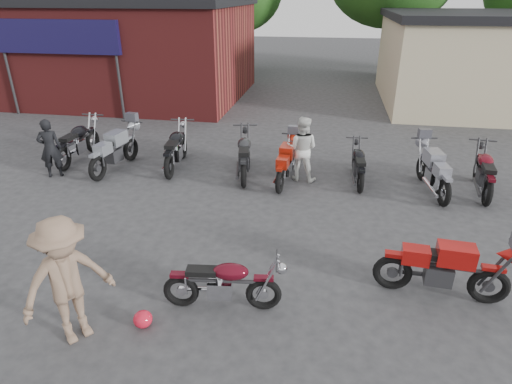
% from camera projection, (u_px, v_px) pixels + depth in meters
% --- Properties ---
extents(ground, '(90.00, 90.00, 0.00)m').
position_uv_depth(ground, '(241.00, 303.00, 6.79)').
color(ground, '#323234').
extents(brick_building, '(12.00, 8.00, 4.00)m').
position_uv_depth(brick_building, '(112.00, 51.00, 19.84)').
color(brick_building, maroon).
rests_on(brick_building, ground).
extents(stucco_building, '(10.00, 8.00, 3.50)m').
position_uv_depth(stucco_building, '(509.00, 63.00, 18.10)').
color(stucco_building, tan).
rests_on(stucco_building, ground).
extents(tree_1, '(5.92, 5.92, 7.40)m').
position_uv_depth(tree_1, '(233.00, 7.00, 25.63)').
color(tree_1, '#194111').
rests_on(tree_1, ground).
extents(vintage_motorcycle, '(1.82, 0.78, 1.02)m').
position_uv_depth(vintage_motorcycle, '(224.00, 280.00, 6.49)').
color(vintage_motorcycle, '#4F0916').
rests_on(vintage_motorcycle, ground).
extents(sportbike, '(2.04, 0.82, 1.16)m').
position_uv_depth(sportbike, '(445.00, 266.00, 6.71)').
color(sportbike, '#AA100E').
rests_on(sportbike, ground).
extents(helmet, '(0.36, 0.36, 0.26)m').
position_uv_depth(helmet, '(143.00, 319.00, 6.27)').
color(helmet, red).
rests_on(helmet, ground).
extents(person_dark, '(0.68, 0.59, 1.57)m').
position_uv_depth(person_dark, '(50.00, 148.00, 11.16)').
color(person_dark, black).
rests_on(person_dark, ground).
extents(person_light, '(0.90, 0.75, 1.69)m').
position_uv_depth(person_light, '(302.00, 149.00, 10.94)').
color(person_light, silver).
rests_on(person_light, ground).
extents(person_tan, '(1.32, 1.41, 1.91)m').
position_uv_depth(person_tan, '(67.00, 281.00, 5.74)').
color(person_tan, '#866953').
rests_on(person_tan, ground).
extents(row_bike_0, '(0.72, 2.16, 1.25)m').
position_uv_depth(row_bike_0, '(78.00, 140.00, 12.32)').
color(row_bike_0, black).
rests_on(row_bike_0, ground).
extents(row_bike_1, '(0.98, 2.23, 1.25)m').
position_uv_depth(row_bike_1, '(115.00, 148.00, 11.67)').
color(row_bike_1, gray).
rests_on(row_bike_1, ground).
extents(row_bike_2, '(0.93, 2.22, 1.25)m').
position_uv_depth(row_bike_2, '(176.00, 146.00, 11.80)').
color(row_bike_2, black).
rests_on(row_bike_2, ground).
extents(row_bike_3, '(1.07, 2.23, 1.24)m').
position_uv_depth(row_bike_3, '(244.00, 153.00, 11.32)').
color(row_bike_3, '#252628').
rests_on(row_bike_3, ground).
extents(row_bike_4, '(0.82, 2.01, 1.14)m').
position_uv_depth(row_bike_4, '(286.00, 161.00, 10.94)').
color(row_bike_4, '#A11D0D').
rests_on(row_bike_4, ground).
extents(row_bike_5, '(0.71, 1.84, 1.05)m').
position_uv_depth(row_bike_5, '(359.00, 163.00, 10.94)').
color(row_bike_5, black).
rests_on(row_bike_5, ground).
extents(row_bike_6, '(0.98, 2.16, 1.21)m').
position_uv_depth(row_bike_6, '(434.00, 168.00, 10.36)').
color(row_bike_6, gray).
rests_on(row_bike_6, ground).
extents(row_bike_7, '(0.94, 2.12, 1.19)m').
position_uv_depth(row_bike_7, '(485.00, 170.00, 10.32)').
color(row_bike_7, '#5A0B16').
rests_on(row_bike_7, ground).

